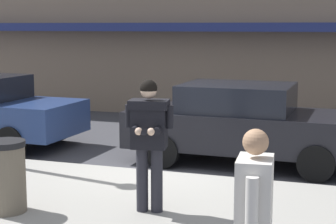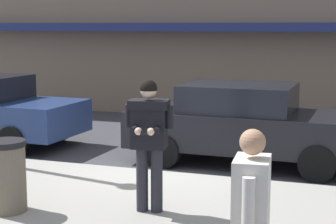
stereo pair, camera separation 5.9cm
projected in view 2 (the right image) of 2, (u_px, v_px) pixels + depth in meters
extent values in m
plane|color=#3D3D42|center=(160.00, 175.00, 10.01)|extent=(80.00, 80.00, 0.00)
cube|color=silver|center=(215.00, 179.00, 9.73)|extent=(28.00, 0.12, 0.01)
cube|color=navy|center=(272.00, 27.00, 15.03)|extent=(26.60, 0.70, 0.24)
cylinder|color=black|center=(59.00, 127.00, 12.92)|extent=(0.65, 0.24, 0.64)
cylinder|color=black|center=(13.00, 142.00, 11.35)|extent=(0.65, 0.24, 0.64)
cube|color=black|center=(247.00, 130.00, 10.74)|extent=(4.54, 1.91, 0.70)
cube|color=black|center=(239.00, 98.00, 10.71)|extent=(2.10, 1.68, 0.52)
cylinder|color=black|center=(326.00, 144.00, 11.12)|extent=(0.64, 0.23, 0.64)
cylinder|color=black|center=(317.00, 164.00, 9.53)|extent=(0.64, 0.23, 0.64)
cylinder|color=black|center=(192.00, 135.00, 12.07)|extent=(0.64, 0.23, 0.64)
cylinder|color=black|center=(164.00, 151.00, 10.48)|extent=(0.64, 0.23, 0.64)
cylinder|color=#23232B|center=(157.00, 180.00, 7.56)|extent=(0.16, 0.16, 0.88)
cylinder|color=#23232B|center=(142.00, 179.00, 7.60)|extent=(0.16, 0.16, 0.88)
cube|color=black|center=(149.00, 124.00, 7.46)|extent=(0.50, 0.37, 0.64)
cube|color=black|center=(149.00, 104.00, 7.42)|extent=(0.57, 0.42, 0.12)
cylinder|color=black|center=(169.00, 117.00, 7.40)|extent=(0.11, 0.11, 0.30)
cylinder|color=black|center=(158.00, 130.00, 7.29)|extent=(0.15, 0.31, 0.10)
sphere|color=beige|center=(151.00, 132.00, 7.16)|extent=(0.10, 0.10, 0.10)
cylinder|color=black|center=(129.00, 116.00, 7.49)|extent=(0.11, 0.11, 0.30)
cylinder|color=black|center=(136.00, 129.00, 7.34)|extent=(0.15, 0.31, 0.10)
sphere|color=beige|center=(138.00, 131.00, 7.19)|extent=(0.10, 0.10, 0.10)
cube|color=black|center=(144.00, 132.00, 7.14)|extent=(0.10, 0.15, 0.07)
sphere|color=beige|center=(149.00, 90.00, 7.36)|extent=(0.22, 0.22, 0.22)
sphere|color=black|center=(148.00, 88.00, 7.36)|extent=(0.23, 0.23, 0.23)
cube|color=silver|center=(251.00, 195.00, 4.50)|extent=(0.32, 0.44, 0.60)
cylinder|color=silver|center=(254.00, 195.00, 4.75)|extent=(0.10, 0.10, 0.58)
cylinder|color=silver|center=(248.00, 214.00, 4.27)|extent=(0.10, 0.10, 0.58)
sphere|color=tan|center=(253.00, 142.00, 4.44)|extent=(0.21, 0.21, 0.21)
cylinder|color=#665B4C|center=(7.00, 179.00, 7.58)|extent=(0.52, 0.52, 0.90)
cylinder|color=black|center=(5.00, 143.00, 7.51)|extent=(0.55, 0.55, 0.08)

